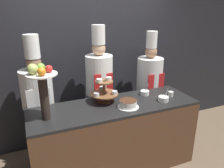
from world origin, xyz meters
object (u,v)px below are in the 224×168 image
(fruit_pedestal, at_px, (42,84))
(serving_bowl_far, at_px, (145,93))
(serving_bowl_near, at_px, (163,99))
(chef_center_left, at_px, (99,86))
(chef_left, at_px, (38,99))
(cake_round, at_px, (128,104))
(tiered_stand, at_px, (104,91))
(cup_white, at_px, (171,94))
(chef_center_right, at_px, (149,84))

(fruit_pedestal, bearing_deg, serving_bowl_far, 7.96)
(serving_bowl_near, xyz_separation_m, chef_center_left, (-0.66, 0.67, 0.05))
(serving_bowl_far, xyz_separation_m, chef_left, (-1.42, 0.38, -0.02))
(fruit_pedestal, xyz_separation_m, cake_round, (0.99, -0.08, -0.36))
(tiered_stand, relative_size, cup_white, 5.14)
(serving_bowl_near, bearing_deg, tiered_stand, 159.49)
(tiered_stand, relative_size, cake_round, 1.35)
(serving_bowl_near, relative_size, chef_center_left, 0.09)
(tiered_stand, height_order, fruit_pedestal, fruit_pedestal)
(cake_round, height_order, chef_left, chef_left)
(cup_white, xyz_separation_m, chef_center_right, (0.01, 0.57, -0.04))
(cake_round, xyz_separation_m, serving_bowl_near, (0.52, -0.01, -0.01))
(chef_center_left, bearing_deg, chef_left, 180.00)
(cup_white, height_order, serving_bowl_far, serving_bowl_far)
(serving_bowl_near, bearing_deg, serving_bowl_far, 111.53)
(chef_center_left, bearing_deg, serving_bowl_far, -34.51)
(serving_bowl_far, bearing_deg, serving_bowl_near, -68.47)
(serving_bowl_near, xyz_separation_m, chef_center_right, (0.19, 0.67, -0.03))
(tiered_stand, xyz_separation_m, fruit_pedestal, (-0.77, -0.18, 0.25))
(fruit_pedestal, xyz_separation_m, chef_left, (-0.03, 0.57, -0.40))
(chef_center_left, bearing_deg, fruit_pedestal, -145.79)
(serving_bowl_far, relative_size, chef_left, 0.09)
(serving_bowl_far, height_order, chef_left, chef_left)
(fruit_pedestal, relative_size, serving_bowl_near, 3.87)
(cup_white, xyz_separation_m, serving_bowl_near, (-0.19, -0.10, -0.00))
(serving_bowl_far, bearing_deg, fruit_pedestal, -172.04)
(fruit_pedestal, relative_size, chef_left, 0.35)
(serving_bowl_far, bearing_deg, cup_white, -32.47)
(cup_white, distance_m, serving_bowl_near, 0.21)
(serving_bowl_near, xyz_separation_m, serving_bowl_far, (-0.11, 0.29, -0.00))
(chef_center_left, xyz_separation_m, chef_center_right, (0.86, -0.00, -0.09))
(cup_white, bearing_deg, fruit_pedestal, -179.95)
(tiered_stand, distance_m, serving_bowl_far, 0.63)
(serving_bowl_near, bearing_deg, cake_round, 178.65)
(cake_round, height_order, serving_bowl_far, serving_bowl_far)
(chef_center_right, bearing_deg, chef_left, 180.00)
(fruit_pedestal, height_order, chef_center_left, chef_center_left)
(cup_white, relative_size, serving_bowl_far, 0.44)
(chef_left, bearing_deg, cup_white, -18.29)
(cake_round, xyz_separation_m, chef_center_left, (-0.15, 0.66, 0.04))
(serving_bowl_far, height_order, chef_center_right, chef_center_right)
(serving_bowl_near, relative_size, chef_center_right, 0.09)
(cup_white, bearing_deg, chef_left, 161.71)
(tiered_stand, height_order, serving_bowl_near, tiered_stand)
(cake_round, xyz_separation_m, serving_bowl_far, (0.40, 0.28, -0.01))
(tiered_stand, relative_size, chef_left, 0.20)
(cup_white, relative_size, serving_bowl_near, 0.43)
(fruit_pedestal, height_order, cake_round, fruit_pedestal)
(tiered_stand, distance_m, serving_bowl_near, 0.80)
(chef_center_left, bearing_deg, cup_white, -33.79)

